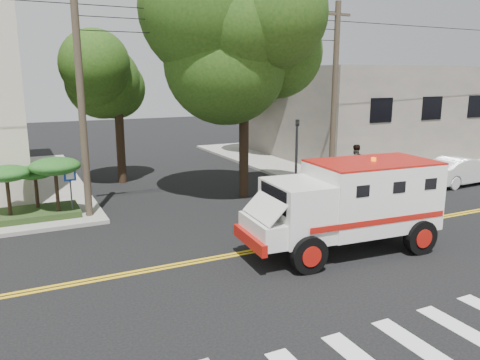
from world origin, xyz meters
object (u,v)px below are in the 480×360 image
armored_truck (350,201)px  pedestrian_b (355,163)px  pedestrian_a (375,169)px  parked_sedan (461,171)px

armored_truck → pedestrian_b: (6.42, 7.50, -0.52)m
pedestrian_a → pedestrian_b: size_ratio=0.78×
armored_truck → parked_sedan: size_ratio=1.47×
parked_sedan → pedestrian_b: pedestrian_b is taller
pedestrian_a → armored_truck: bearing=19.2°
pedestrian_a → pedestrian_b: bearing=-74.8°
parked_sedan → pedestrian_b: size_ratio=2.28×
parked_sedan → pedestrian_a: 4.63m
armored_truck → pedestrian_b: armored_truck is taller
parked_sedan → armored_truck: bearing=110.5°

